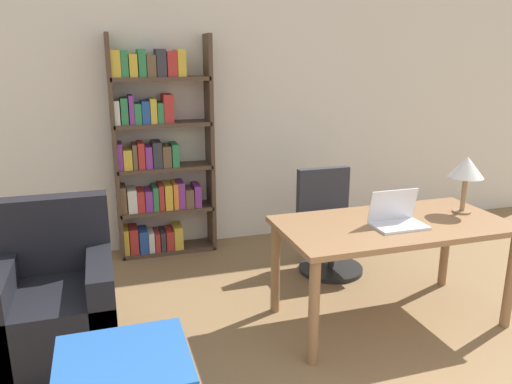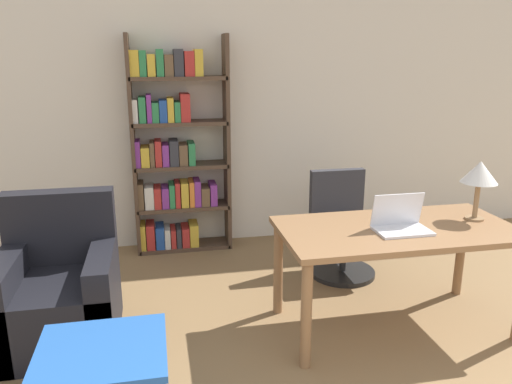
{
  "view_description": "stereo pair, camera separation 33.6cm",
  "coord_description": "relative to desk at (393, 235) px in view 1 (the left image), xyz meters",
  "views": [
    {
      "loc": [
        -1.49,
        -0.38,
        1.9
      ],
      "look_at": [
        -0.52,
        2.72,
        1.0
      ],
      "focal_mm": 35.0,
      "sensor_mm": 36.0,
      "label": 1
    },
    {
      "loc": [
        -1.17,
        -0.46,
        1.9
      ],
      "look_at": [
        -0.52,
        2.72,
        1.0
      ],
      "focal_mm": 35.0,
      "sensor_mm": 36.0,
      "label": 2
    }
  ],
  "objects": [
    {
      "name": "wall_back",
      "position": [
        -0.44,
        2.01,
        0.69
      ],
      "size": [
        8.0,
        0.06,
        2.7
      ],
      "color": "beige",
      "rests_on": "ground_plane"
    },
    {
      "name": "laptop",
      "position": [
        -0.02,
        -0.06,
        0.15
      ],
      "size": [
        0.36,
        0.24,
        0.25
      ],
      "color": "silver",
      "rests_on": "desk"
    },
    {
      "name": "armchair",
      "position": [
        -2.3,
        0.3,
        -0.34
      ],
      "size": [
        0.76,
        0.8,
        0.98
      ],
      "color": "black",
      "rests_on": "ground_plane"
    },
    {
      "name": "table_lamp",
      "position": [
        0.62,
        0.05,
        0.43
      ],
      "size": [
        0.25,
        0.25,
        0.43
      ],
      "color": "olive",
      "rests_on": "desk"
    },
    {
      "name": "side_table_blue",
      "position": [
        -1.92,
        -0.76,
        -0.2
      ],
      "size": [
        0.62,
        0.57,
        0.54
      ],
      "color": "#2356A3",
      "rests_on": "ground_plane"
    },
    {
      "name": "office_chair",
      "position": [
        -0.03,
        0.96,
        -0.26
      ],
      "size": [
        0.57,
        0.57,
        0.91
      ],
      "color": "black",
      "rests_on": "ground_plane"
    },
    {
      "name": "bookshelf",
      "position": [
        -1.44,
        1.82,
        0.31
      ],
      "size": [
        0.93,
        0.28,
        2.09
      ],
      "color": "#4C3828",
      "rests_on": "ground_plane"
    },
    {
      "name": "desk",
      "position": [
        0.0,
        0.0,
        0.0
      ],
      "size": [
        1.64,
        0.83,
        0.75
      ],
      "color": "olive",
      "rests_on": "ground_plane"
    }
  ]
}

